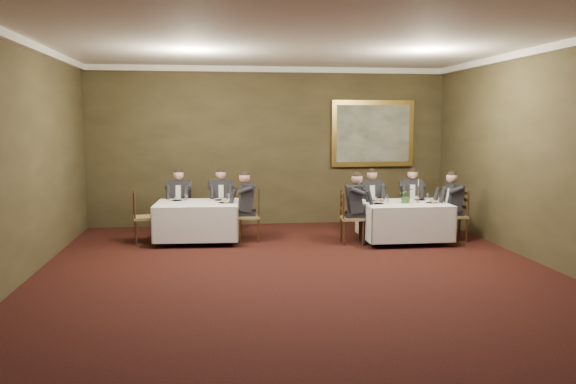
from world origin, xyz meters
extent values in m
plane|color=black|center=(0.00, 0.00, 0.00)|extent=(10.00, 10.00, 0.00)
cube|color=silver|center=(0.00, 0.00, 3.50)|extent=(8.00, 10.00, 0.10)
cube|color=#332B19|center=(0.00, 5.00, 1.75)|extent=(8.00, 0.10, 3.50)
cube|color=#332B19|center=(0.00, -5.00, 1.75)|extent=(8.00, 0.10, 3.50)
cube|color=white|center=(0.00, 4.95, 3.44)|extent=(8.00, 0.10, 0.12)
cube|color=#301E0D|center=(2.34, 2.71, 0.73)|extent=(1.56, 1.17, 0.04)
cube|color=white|center=(2.34, 2.71, 0.76)|extent=(1.62, 1.23, 0.02)
cube|color=white|center=(2.34, 2.71, 0.42)|extent=(1.64, 1.25, 0.65)
cube|color=#301E0D|center=(-1.58, 3.24, 0.73)|extent=(1.57, 1.21, 0.04)
cube|color=white|center=(-1.58, 3.24, 0.76)|extent=(1.63, 1.28, 0.02)
cube|color=white|center=(-1.58, 3.24, 0.42)|extent=(1.65, 1.30, 0.65)
cube|color=olive|center=(1.92, 3.53, 0.48)|extent=(0.46, 0.44, 0.05)
cube|color=#301E0D|center=(1.93, 3.72, 0.73)|extent=(0.38, 0.05, 0.54)
cube|color=black|center=(1.92, 3.53, 0.86)|extent=(0.43, 0.33, 0.55)
sphere|color=tan|center=(1.92, 3.53, 1.24)|extent=(0.22, 0.22, 0.21)
cube|color=olive|center=(2.79, 3.52, 0.48)|extent=(0.53, 0.51, 0.05)
cube|color=#301E0D|center=(2.83, 3.71, 0.73)|extent=(0.38, 0.12, 0.54)
cube|color=black|center=(2.79, 3.52, 0.86)|extent=(0.48, 0.40, 0.55)
sphere|color=tan|center=(2.79, 3.52, 1.24)|extent=(0.25, 0.25, 0.21)
cube|color=olive|center=(1.33, 2.72, 0.48)|extent=(0.46, 0.48, 0.05)
cube|color=#301E0D|center=(1.14, 2.73, 0.73)|extent=(0.06, 0.38, 0.54)
cube|color=black|center=(1.33, 2.72, 0.86)|extent=(0.35, 0.45, 0.55)
sphere|color=tan|center=(1.33, 2.72, 1.24)|extent=(0.23, 0.23, 0.21)
cube|color=olive|center=(3.36, 2.70, 0.48)|extent=(0.45, 0.47, 0.05)
cube|color=#301E0D|center=(3.55, 2.68, 0.73)|extent=(0.06, 0.38, 0.54)
cube|color=black|center=(3.36, 2.70, 0.86)|extent=(0.34, 0.44, 0.55)
sphere|color=tan|center=(3.36, 2.70, 1.24)|extent=(0.22, 0.22, 0.21)
cube|color=olive|center=(-1.96, 4.06, 0.48)|extent=(0.48, 0.47, 0.05)
cube|color=#301E0D|center=(-1.94, 4.25, 0.73)|extent=(0.38, 0.07, 0.54)
cube|color=black|center=(-1.96, 4.06, 0.86)|extent=(0.45, 0.36, 0.55)
sphere|color=tan|center=(-1.96, 4.06, 1.24)|extent=(0.23, 0.23, 0.21)
cube|color=olive|center=(-1.11, 4.01, 0.48)|extent=(0.45, 0.43, 0.05)
cube|color=#301E0D|center=(-1.11, 4.20, 0.73)|extent=(0.38, 0.04, 0.54)
cube|color=black|center=(-1.11, 4.01, 0.86)|extent=(0.43, 0.32, 0.55)
sphere|color=tan|center=(-1.11, 4.01, 1.24)|extent=(0.21, 0.21, 0.21)
cube|color=olive|center=(-0.59, 3.18, 0.48)|extent=(0.46, 0.47, 0.05)
cube|color=#301E0D|center=(-0.40, 3.17, 0.73)|extent=(0.06, 0.38, 0.54)
cube|color=black|center=(-0.59, 3.18, 0.86)|extent=(0.34, 0.45, 0.55)
sphere|color=tan|center=(-0.59, 3.18, 1.24)|extent=(0.23, 0.23, 0.21)
cube|color=olive|center=(-2.57, 3.29, 0.48)|extent=(0.48, 0.50, 0.05)
cube|color=#301E0D|center=(-2.76, 3.26, 0.73)|extent=(0.09, 0.38, 0.54)
imported|color=#2D5926|center=(2.36, 2.65, 0.92)|extent=(0.34, 0.32, 0.31)
cylinder|color=#C2863B|center=(2.61, 2.69, 0.77)|extent=(0.07, 0.07, 0.02)
cylinder|color=#C2863B|center=(2.61, 2.69, 0.94)|extent=(0.02, 0.02, 0.31)
cylinder|color=white|center=(2.61, 2.69, 1.16)|extent=(0.02, 0.02, 0.13)
cylinder|color=white|center=(1.91, 3.05, 0.77)|extent=(0.25, 0.25, 0.01)
cylinder|color=white|center=(1.91, 3.20, 0.80)|extent=(0.08, 0.08, 0.05)
cylinder|color=white|center=(2.08, 3.05, 0.83)|extent=(0.06, 0.06, 0.14)
cylinder|color=white|center=(-1.99, 3.59, 0.77)|extent=(0.25, 0.25, 0.01)
cylinder|color=white|center=(-1.99, 3.74, 0.80)|extent=(0.08, 0.08, 0.05)
cylinder|color=white|center=(-1.82, 3.59, 0.83)|extent=(0.06, 0.06, 0.14)
cube|color=#B89D43|center=(2.34, 4.94, 2.03)|extent=(1.90, 0.08, 1.50)
cube|color=#434A31|center=(2.34, 4.90, 2.03)|extent=(1.68, 0.01, 1.28)
camera|label=1|loc=(-1.26, -7.51, 2.30)|focal=35.00mm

